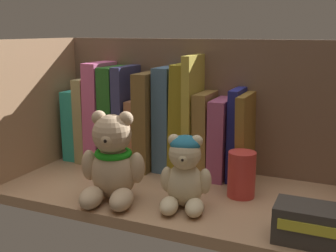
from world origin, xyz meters
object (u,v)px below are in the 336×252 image
object	(u,v)px
book_1	(93,118)
book_8	(184,118)
book_3	(118,114)
small_product_box	(316,225)
book_4	(130,115)
book_12	(237,134)
book_9	(196,115)
book_0	(81,123)
book_2	(104,112)
book_5	(140,132)
book_11	(223,138)
book_13	(248,137)
book_6	(152,120)
book_10	(207,133)
pillar_candle	(242,174)
teddy_bear_smaller	(185,174)
book_7	(168,119)
teddy_bear_larger	(112,163)

from	to	relation	value
book_1	book_8	size ratio (longest dim) A/B	0.83
book_3	small_product_box	size ratio (longest dim) A/B	1.91
book_4	book_12	distance (cm)	24.67
book_1	book_9	size ratio (longest dim) A/B	0.77
book_0	book_2	xyz separation A→B (cm)	(6.62, 0.00, 3.34)
book_5	book_11	bearing A→B (deg)	0.00
book_13	book_6	bearing A→B (deg)	-180.00
book_0	book_3	distance (cm)	10.74
book_4	book_10	size ratio (longest dim) A/B	1.27
pillar_candle	book_0	bearing A→B (deg)	167.10
book_3	book_8	xyz separation A→B (cm)	(15.99, 0.00, 0.51)
book_10	pillar_candle	world-z (taller)	book_10
book_5	teddy_bear_smaller	distance (cm)	25.48
pillar_candle	book_12	bearing A→B (deg)	110.00
book_3	book_10	size ratio (longest dim) A/B	1.26
book_13	teddy_bear_smaller	xyz separation A→B (cm)	(-6.52, -18.14, -2.84)
book_0	book_7	bearing A→B (deg)	0.00
book_6	book_11	bearing A→B (deg)	0.00
book_3	teddy_bear_larger	size ratio (longest dim) A/B	1.37
book_2	book_13	world-z (taller)	book_2
book_8	book_13	xyz separation A→B (cm)	(13.94, 0.00, -2.66)
book_13	small_product_box	size ratio (longest dim) A/B	1.54
book_11	small_product_box	world-z (taller)	book_11
book_8	book_11	size ratio (longest dim) A/B	1.41
book_4	book_11	distance (cm)	21.82
small_product_box	book_11	bearing A→B (deg)	132.63
book_0	book_2	bearing A→B (deg)	0.00
teddy_bear_smaller	book_10	bearing A→B (deg)	96.57
book_1	book_13	world-z (taller)	book_1
book_6	book_13	world-z (taller)	book_6
book_8	book_2	bearing A→B (deg)	180.00
book_6	book_7	world-z (taller)	book_7
book_10	teddy_bear_smaller	bearing A→B (deg)	-83.43
book_10	book_5	bearing A→B (deg)	180.00
book_1	book_3	distance (cm)	7.14
book_11	small_product_box	size ratio (longest dim) A/B	1.42
book_3	book_11	bearing A→B (deg)	0.00
book_2	book_9	world-z (taller)	book_9
book_5	small_product_box	distance (cm)	45.54
book_9	pillar_candle	size ratio (longest dim) A/B	2.96
book_1	book_12	bearing A→B (deg)	-0.00
book_11	teddy_bear_smaller	world-z (taller)	book_11
book_10	book_1	bearing A→B (deg)	180.00
book_3	book_6	world-z (taller)	book_3
book_4	book_1	bearing A→B (deg)	180.00
book_7	pillar_candle	bearing A→B (deg)	-26.77
book_2	teddy_bear_smaller	world-z (taller)	book_2
book_3	book_4	xyz separation A→B (cm)	(3.13, 0.00, 0.09)
book_1	book_7	size ratio (longest dim) A/B	0.86
book_4	book_13	xyz separation A→B (cm)	(26.80, 0.00, -2.24)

